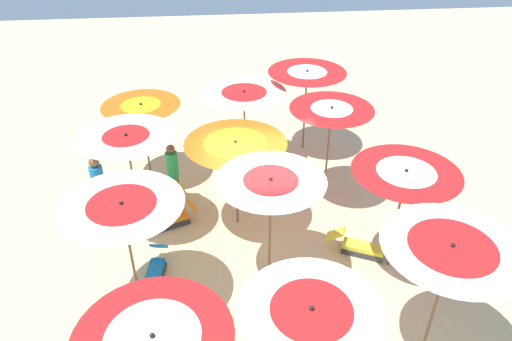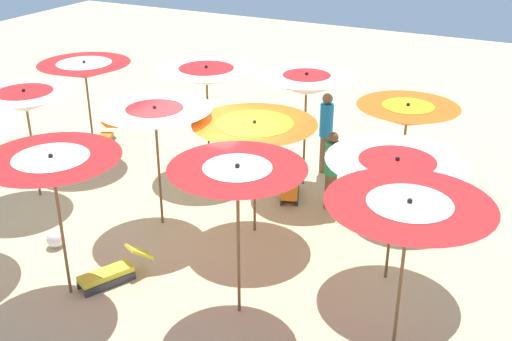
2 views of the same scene
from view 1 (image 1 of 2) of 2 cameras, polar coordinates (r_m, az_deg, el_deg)
The scene contains 19 objects.
ground at distance 11.14m, azimuth 0.80°, elevation -8.52°, with size 37.39×37.39×0.04m, color beige.
beach_umbrella_0 at distance 8.02m, azimuth 21.91°, elevation -9.34°, with size 2.17×2.17×2.54m.
beach_umbrella_1 at distance 9.62m, azimuth 17.17°, elevation -1.03°, with size 2.08×2.08×2.46m.
beach_umbrella_2 at distance 11.53m, azimuth 8.86°, elevation 6.41°, with size 1.99×1.99×2.52m.
beach_umbrella_3 at distance 13.64m, azimuth 6.02°, elevation 10.84°, with size 2.17×2.17×2.47m.
beach_umbrella_4 at distance 6.93m, azimuth 6.48°, elevation -17.06°, with size 2.01×2.01×2.35m.
beach_umbrella_5 at distance 9.05m, azimuth 1.74°, elevation -2.18°, with size 2.09×2.09×2.42m.
beach_umbrella_6 at distance 10.55m, azimuth -2.41°, elevation 2.42°, with size 2.25×2.25×2.25m.
beach_umbrella_7 at distance 12.94m, azimuth -1.41°, elevation 8.57°, with size 2.25×2.25×2.22m.
beach_umbrella_9 at distance 8.72m, azimuth -15.43°, elevation -4.81°, with size 2.18×2.18×2.44m.
beach_umbrella_10 at distance 10.59m, azimuth -14.96°, elevation 3.01°, with size 2.05×2.05×2.53m.
beach_umbrella_11 at distance 12.59m, azimuth -13.34°, elevation 6.74°, with size 1.98×1.98×2.22m.
lounger_0 at distance 10.41m, azimuth -11.84°, elevation -11.38°, with size 1.23×0.49×0.61m.
lounger_2 at distance 11.66m, azimuth -9.59°, elevation -5.41°, with size 0.72×1.12×0.58m.
lounger_3 at distance 10.97m, azimuth 12.01°, elevation -8.70°, with size 0.85×1.30×0.54m.
lounger_4 at distance 12.91m, azimuth -11.15°, elevation -1.31°, with size 1.20×1.18×0.61m.
beachgoer_0 at distance 11.57m, azimuth -17.95°, elevation -2.23°, with size 0.30×0.30×1.87m.
beachgoer_1 at distance 11.99m, azimuth -9.76°, elevation -0.30°, with size 0.30×0.30×1.66m.
beach_ball at distance 9.81m, azimuth 12.26°, elevation -15.41°, with size 0.31×0.31×0.31m, color white.
Camera 1 is at (-8.24, 0.97, 7.41)m, focal length 33.86 mm.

